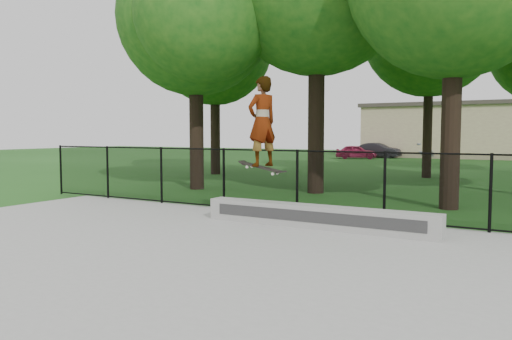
% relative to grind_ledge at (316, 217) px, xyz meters
% --- Properties ---
extents(ground, '(100.00, 100.00, 0.00)m').
position_rel_grind_ledge_xyz_m(ground, '(-0.98, -4.70, -0.28)').
color(ground, '#1B4914').
rests_on(ground, ground).
extents(concrete_slab, '(14.00, 12.00, 0.06)m').
position_rel_grind_ledge_xyz_m(concrete_slab, '(-0.98, -4.70, -0.25)').
color(concrete_slab, '#979692').
rests_on(concrete_slab, ground).
extents(grind_ledge, '(4.80, 0.40, 0.45)m').
position_rel_grind_ledge_xyz_m(grind_ledge, '(0.00, 0.00, 0.00)').
color(grind_ledge, '#9E9E99').
rests_on(grind_ledge, concrete_slab).
extents(car_a, '(3.28, 2.15, 1.04)m').
position_rel_grind_ledge_xyz_m(car_a, '(-8.24, 27.10, 0.24)').
color(car_a, maroon).
rests_on(car_a, ground).
extents(car_b, '(3.26, 1.44, 1.16)m').
position_rel_grind_ledge_xyz_m(car_b, '(-7.31, 29.46, 0.30)').
color(car_b, black).
rests_on(car_b, ground).
extents(car_c, '(3.95, 2.05, 1.20)m').
position_rel_grind_ledge_xyz_m(car_c, '(-2.50, 31.17, 0.32)').
color(car_c, '#8B909D').
rests_on(car_c, ground).
extents(skater_airborne, '(0.83, 0.79, 2.00)m').
position_rel_grind_ledge_xyz_m(skater_airborne, '(-1.15, -0.13, 1.86)').
color(skater_airborne, black).
rests_on(skater_airborne, ground).
extents(chainlink_fence, '(16.06, 0.06, 1.50)m').
position_rel_grind_ledge_xyz_m(chainlink_fence, '(-0.98, 1.20, 0.53)').
color(chainlink_fence, black).
rests_on(chainlink_fence, concrete_slab).
extents(tree_row, '(20.46, 18.36, 10.63)m').
position_rel_grind_ledge_xyz_m(tree_row, '(-0.52, 8.76, 6.13)').
color(tree_row, black).
rests_on(tree_row, ground).
extents(distant_building, '(12.40, 6.40, 4.30)m').
position_rel_grind_ledge_xyz_m(distant_building, '(-2.98, 33.30, 1.88)').
color(distant_building, '#C6B58B').
rests_on(distant_building, ground).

